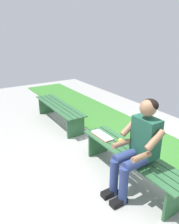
{
  "coord_description": "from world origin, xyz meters",
  "views": [
    {
      "loc": [
        -1.9,
        1.86,
        2.0
      ],
      "look_at": [
        0.8,
        0.15,
        0.78
      ],
      "focal_mm": 35.34,
      "sensor_mm": 36.0,
      "label": 1
    }
  ],
  "objects": [
    {
      "name": "apple",
      "position": [
        0.26,
        -0.05,
        0.47
      ],
      "size": [
        0.07,
        0.07,
        0.07
      ],
      "primitive_type": "sphere",
      "color": "gold",
      "rests_on": "bench_near"
    },
    {
      "name": "grass_strip",
      "position": [
        1.15,
        -0.96,
        0.01
      ],
      "size": [
        9.0,
        1.2,
        0.03
      ],
      "primitive_type": "cube",
      "color": "#387A2D",
      "rests_on": "ground"
    },
    {
      "name": "book_open",
      "position": [
        0.58,
        0.06,
        0.44
      ],
      "size": [
        0.41,
        0.16,
        0.02
      ],
      "rotation": [
        0.0,
        0.0,
        -0.01
      ],
      "color": "white",
      "rests_on": "bench_near"
    },
    {
      "name": "ground_plane",
      "position": [
        1.15,
        1.0,
        -0.02
      ],
      "size": [
        10.0,
        7.0,
        0.04
      ],
      "primitive_type": "cube",
      "color": "#9E9E99"
    },
    {
      "name": "bench_far",
      "position": [
        2.29,
        0.0,
        0.33
      ],
      "size": [
        1.77,
        0.43,
        0.43
      ],
      "rotation": [
        0.0,
        0.0,
        -0.01
      ],
      "color": "#2D6038",
      "rests_on": "ground"
    },
    {
      "name": "person_seated",
      "position": [
        -0.22,
        0.1,
        0.67
      ],
      "size": [
        0.5,
        0.69,
        1.23
      ],
      "color": "#1E513D",
      "rests_on": "ground"
    },
    {
      "name": "bench_near",
      "position": [
        0.0,
        0.0,
        0.33
      ],
      "size": [
        1.79,
        0.43,
        0.43
      ],
      "rotation": [
        0.0,
        0.0,
        -0.01
      ],
      "color": "#2D6038",
      "rests_on": "ground"
    }
  ]
}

